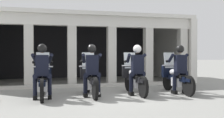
# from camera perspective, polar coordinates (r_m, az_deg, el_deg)

# --- Properties ---
(ground_plane) EXTENTS (80.00, 80.00, 0.00)m
(ground_plane) POSITION_cam_1_polar(r_m,az_deg,el_deg) (10.69, -3.41, -5.83)
(ground_plane) COLOR gray
(station_building) EXTENTS (9.40, 4.36, 3.03)m
(station_building) POSITION_cam_1_polar(r_m,az_deg,el_deg) (12.56, -6.17, 3.92)
(station_building) COLOR black
(station_building) RESTS_ON ground
(kerb_strip) EXTENTS (8.90, 0.24, 0.12)m
(kerb_strip) POSITION_cam_1_polar(r_m,az_deg,el_deg) (10.05, -4.06, -5.93)
(kerb_strip) COLOR #B7B5AD
(kerb_strip) RESTS_ON ground
(motorcycle_far_left) EXTENTS (0.62, 2.04, 1.35)m
(motorcycle_far_left) POSITION_cam_1_polar(r_m,az_deg,el_deg) (7.76, -15.42, -4.77)
(motorcycle_far_left) COLOR black
(motorcycle_far_left) RESTS_ON ground
(police_officer_far_left) EXTENTS (0.63, 0.61, 1.58)m
(police_officer_far_left) POSITION_cam_1_polar(r_m,az_deg,el_deg) (7.45, -15.50, -1.64)
(police_officer_far_left) COLOR black
(police_officer_far_left) RESTS_ON ground
(motorcycle_center_left) EXTENTS (0.62, 2.04, 1.35)m
(motorcycle_center_left) POSITION_cam_1_polar(r_m,az_deg,el_deg) (7.91, -4.92, -4.62)
(motorcycle_center_left) COLOR black
(motorcycle_center_left) RESTS_ON ground
(police_officer_center_left) EXTENTS (0.63, 0.61, 1.58)m
(police_officer_center_left) POSITION_cam_1_polar(r_m,az_deg,el_deg) (7.60, -4.59, -1.55)
(police_officer_center_left) COLOR black
(police_officer_center_left) RESTS_ON ground
(motorcycle_center_right) EXTENTS (0.62, 2.04, 1.35)m
(motorcycle_center_right) POSITION_cam_1_polar(r_m,az_deg,el_deg) (8.26, 5.03, -4.39)
(motorcycle_center_right) COLOR black
(motorcycle_center_right) RESTS_ON ground
(police_officer_center_right) EXTENTS (0.63, 0.61, 1.58)m
(police_officer_center_right) POSITION_cam_1_polar(r_m,az_deg,el_deg) (7.96, 5.70, -1.43)
(police_officer_center_right) COLOR black
(police_officer_center_right) RESTS_ON ground
(motorcycle_far_right) EXTENTS (0.62, 2.04, 1.35)m
(motorcycle_far_right) POSITION_cam_1_polar(r_m,az_deg,el_deg) (8.75, 14.19, -4.11)
(motorcycle_far_right) COLOR black
(motorcycle_far_right) RESTS_ON ground
(police_officer_far_right) EXTENTS (0.63, 0.61, 1.58)m
(police_officer_far_right) POSITION_cam_1_polar(r_m,az_deg,el_deg) (8.47, 15.11, -1.31)
(police_officer_far_right) COLOR black
(police_officer_far_right) RESTS_ON ground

